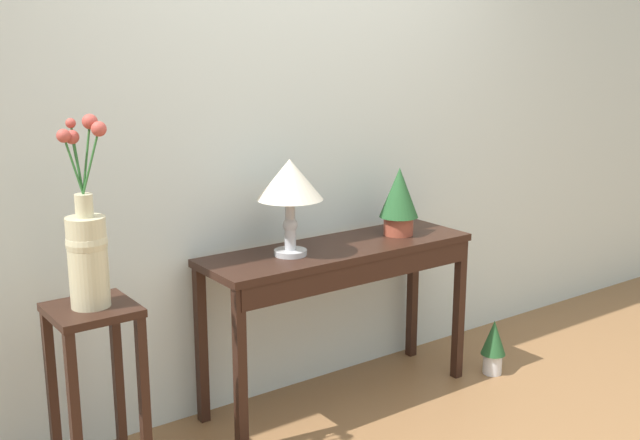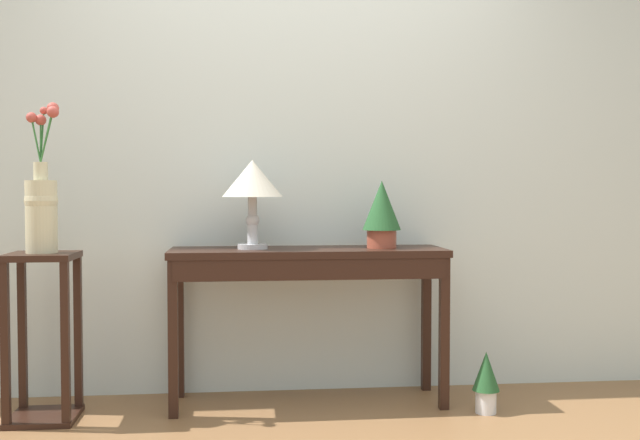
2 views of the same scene
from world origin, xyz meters
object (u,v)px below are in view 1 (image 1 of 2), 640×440
at_px(potted_plant_on_console, 399,198).
at_px(potted_plant_floor, 493,344).
at_px(pedestal_stand_left, 98,404).
at_px(flower_vase_tall, 87,247).
at_px(console_table, 342,268).
at_px(table_lamp, 290,184).

relative_size(potted_plant_on_console, potted_plant_floor, 1.13).
xyz_separation_m(pedestal_stand_left, flower_vase_tall, (0.00, 0.00, 0.61)).
height_order(console_table, flower_vase_tall, flower_vase_tall).
xyz_separation_m(console_table, pedestal_stand_left, (-1.24, -0.12, -0.28)).
bearing_deg(potted_plant_on_console, table_lamp, 179.69).
bearing_deg(potted_plant_on_console, console_table, -176.76).
bearing_deg(pedestal_stand_left, potted_plant_on_console, 4.94).
height_order(pedestal_stand_left, potted_plant_floor, pedestal_stand_left).
bearing_deg(console_table, table_lamp, 174.88).
bearing_deg(potted_plant_floor, potted_plant_on_console, 150.90).
xyz_separation_m(table_lamp, flower_vase_tall, (-0.97, -0.14, -0.10)).
bearing_deg(pedestal_stand_left, potted_plant_floor, -3.21).
height_order(table_lamp, flower_vase_tall, flower_vase_tall).
xyz_separation_m(table_lamp, potted_plant_floor, (1.11, -0.26, -0.94)).
distance_m(potted_plant_on_console, potted_plant_floor, 0.96).
bearing_deg(pedestal_stand_left, table_lamp, 8.39).
xyz_separation_m(table_lamp, pedestal_stand_left, (-0.97, -0.14, -0.72)).
relative_size(console_table, potted_plant_floor, 4.54).
xyz_separation_m(pedestal_stand_left, potted_plant_floor, (2.08, -0.12, -0.22)).
distance_m(table_lamp, potted_plant_on_console, 0.66).
relative_size(console_table, table_lamp, 3.10).
bearing_deg(table_lamp, potted_plant_floor, -13.21).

